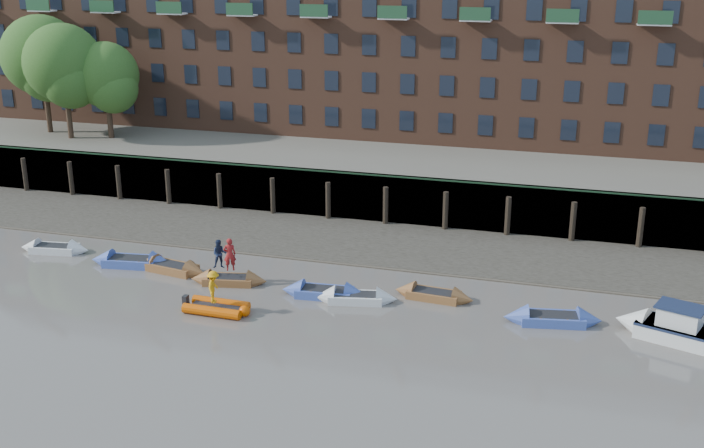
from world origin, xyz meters
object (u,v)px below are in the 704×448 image
at_px(rowboat_1, 132,262).
at_px(person_rib_crew, 214,287).
at_px(rowboat_3, 229,280).
at_px(rowboat_6, 434,295).
at_px(rowboat_4, 324,292).
at_px(person_rower_a, 230,254).
at_px(rib_tender, 219,308).
at_px(rowboat_5, 356,298).
at_px(motor_launch, 666,327).
at_px(rowboat_0, 55,249).
at_px(person_rower_b, 220,254).
at_px(rowboat_7, 552,319).
at_px(rowboat_2, 172,268).

height_order(rowboat_1, person_rib_crew, person_rib_crew).
relative_size(rowboat_3, rowboat_6, 1.01).
bearing_deg(rowboat_4, person_rower_a, 173.01).
xyz_separation_m(rowboat_3, rowboat_4, (5.57, -0.20, 0.02)).
relative_size(rowboat_6, rib_tender, 1.27).
bearing_deg(person_rower_a, rowboat_4, 152.34).
relative_size(rowboat_3, person_rower_a, 2.38).
bearing_deg(rowboat_5, rowboat_4, 162.58).
bearing_deg(person_rib_crew, motor_launch, -92.02).
bearing_deg(rib_tender, person_rower_a, 106.14).
xyz_separation_m(rowboat_0, rowboat_5, (19.51, -1.95, 0.00)).
bearing_deg(person_rib_crew, person_rower_b, 9.86).
relative_size(rowboat_0, rowboat_4, 0.94).
relative_size(rowboat_6, motor_launch, 0.75).
bearing_deg(person_rib_crew, rowboat_7, -88.85).
xyz_separation_m(rowboat_0, rowboat_6, (23.33, -0.41, -0.00)).
xyz_separation_m(rowboat_7, motor_launch, (5.19, -0.12, 0.33)).
xyz_separation_m(rowboat_0, rowboat_3, (12.19, -1.58, -0.01)).
xyz_separation_m(rowboat_2, person_rower_a, (3.97, -0.77, 1.51)).
relative_size(rowboat_5, rowboat_7, 0.91).
distance_m(rowboat_3, person_rib_crew, 3.94).
bearing_deg(rowboat_6, rowboat_4, -161.53).
distance_m(rowboat_6, rib_tender, 11.11).
bearing_deg(rib_tender, rowboat_7, 13.06).
bearing_deg(motor_launch, person_rib_crew, 28.14).
relative_size(rowboat_1, rowboat_3, 1.16).
xyz_separation_m(rowboat_0, person_rower_a, (12.33, -1.61, 1.52)).
distance_m(rowboat_3, rowboat_5, 7.33).
bearing_deg(rowboat_3, rowboat_6, -5.26).
height_order(rowboat_4, motor_launch, motor_launch).
bearing_deg(rowboat_4, rowboat_0, 169.03).
bearing_deg(person_rower_b, rowboat_2, 146.41).
xyz_separation_m(rowboat_3, motor_launch, (22.46, -0.26, 0.36)).
height_order(rowboat_5, rib_tender, rowboat_5).
bearing_deg(person_rower_a, rowboat_6, 160.31).
bearing_deg(rowboat_2, rowboat_3, -1.23).
bearing_deg(rowboat_7, rowboat_3, 168.99).
distance_m(rowboat_1, rowboat_2, 2.70).
bearing_deg(person_rower_b, rowboat_3, -36.26).
relative_size(rowboat_5, person_rib_crew, 2.69).
xyz_separation_m(rib_tender, person_rower_b, (-1.64, 3.72, 1.37)).
height_order(rowboat_5, person_rower_a, person_rower_a).
bearing_deg(rowboat_0, person_rower_b, -15.70).
height_order(rowboat_1, rowboat_3, rowboat_1).
distance_m(rowboat_4, person_rower_b, 6.27).
bearing_deg(person_rib_crew, rowboat_0, 57.25).
height_order(motor_launch, person_rib_crew, person_rib_crew).
bearing_deg(person_rower_b, rowboat_0, 149.74).
height_order(rowboat_6, rowboat_7, rowboat_7).
distance_m(rowboat_2, rowboat_7, 21.12).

